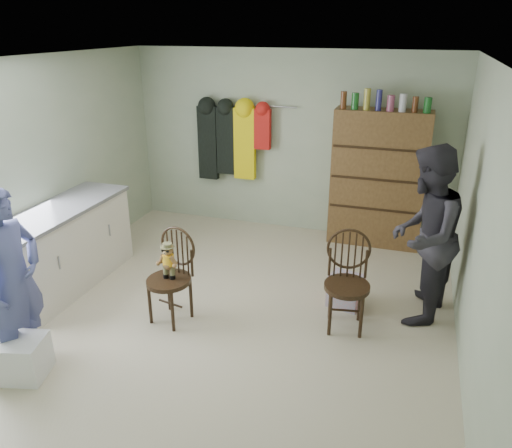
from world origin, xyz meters
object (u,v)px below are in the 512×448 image
(chair_far, at_px, (347,277))
(dresser, at_px, (378,178))
(counter, at_px, (63,247))
(chair_front, at_px, (171,269))

(chair_far, relative_size, dresser, 0.48)
(counter, bearing_deg, chair_front, -9.71)
(counter, bearing_deg, chair_far, 2.92)
(dresser, bearing_deg, chair_front, -124.16)
(counter, xyz_separation_m, chair_far, (3.14, 0.16, 0.06))
(counter, relative_size, chair_far, 1.88)
(chair_far, distance_m, dresser, 2.17)
(dresser, bearing_deg, chair_far, -91.68)
(chair_front, xyz_separation_m, chair_far, (1.67, 0.41, -0.02))
(dresser, bearing_deg, counter, -144.31)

